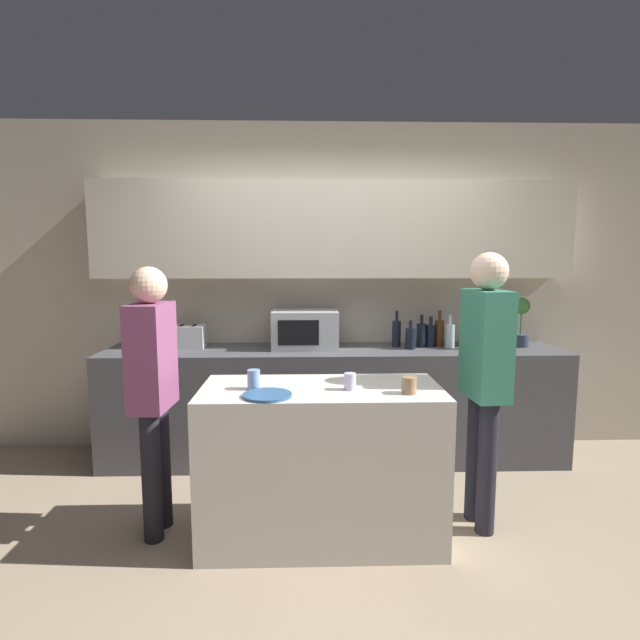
{
  "coord_description": "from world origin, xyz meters",
  "views": [
    {
      "loc": [
        -0.22,
        -2.48,
        1.62
      ],
      "look_at": [
        -0.14,
        0.51,
        1.24
      ],
      "focal_mm": 28.0,
      "sensor_mm": 36.0,
      "label": 1
    }
  ],
  "objects_px": {
    "toaster": "(188,337)",
    "bottle_1": "(410,338)",
    "bottle_0": "(396,333)",
    "cup_2": "(254,379)",
    "bottle_3": "(431,335)",
    "potted_plant": "(521,322)",
    "plate_on_island": "(267,395)",
    "bottle_2": "(421,335)",
    "bottle_6": "(466,337)",
    "cup_1": "(409,385)",
    "person_center": "(485,367)",
    "bottle_4": "(439,333)",
    "microwave": "(305,329)",
    "person_left": "(153,380)",
    "bottle_5": "(450,335)"
  },
  "relations": [
    {
      "from": "bottle_0",
      "to": "microwave",
      "type": "bearing_deg",
      "value": -179.15
    },
    {
      "from": "bottle_4",
      "to": "person_center",
      "type": "bearing_deg",
      "value": -91.88
    },
    {
      "from": "bottle_0",
      "to": "cup_2",
      "type": "height_order",
      "value": "bottle_0"
    },
    {
      "from": "bottle_2",
      "to": "bottle_3",
      "type": "bearing_deg",
      "value": 7.36
    },
    {
      "from": "bottle_2",
      "to": "bottle_1",
      "type": "bearing_deg",
      "value": -143.69
    },
    {
      "from": "potted_plant",
      "to": "bottle_1",
      "type": "bearing_deg",
      "value": -174.64
    },
    {
      "from": "bottle_0",
      "to": "plate_on_island",
      "type": "relative_size",
      "value": 1.13
    },
    {
      "from": "microwave",
      "to": "person_center",
      "type": "height_order",
      "value": "person_center"
    },
    {
      "from": "bottle_6",
      "to": "bottle_3",
      "type": "bearing_deg",
      "value": 156.79
    },
    {
      "from": "potted_plant",
      "to": "cup_2",
      "type": "relative_size",
      "value": 3.61
    },
    {
      "from": "cup_2",
      "to": "person_center",
      "type": "height_order",
      "value": "person_center"
    },
    {
      "from": "toaster",
      "to": "bottle_0",
      "type": "height_order",
      "value": "bottle_0"
    },
    {
      "from": "toaster",
      "to": "bottle_6",
      "type": "distance_m",
      "value": 2.2
    },
    {
      "from": "bottle_2",
      "to": "cup_1",
      "type": "distance_m",
      "value": 1.39
    },
    {
      "from": "potted_plant",
      "to": "plate_on_island",
      "type": "distance_m",
      "value": 2.4
    },
    {
      "from": "plate_on_island",
      "to": "cup_2",
      "type": "bearing_deg",
      "value": 119.78
    },
    {
      "from": "person_left",
      "to": "bottle_6",
      "type": "bearing_deg",
      "value": 119.28
    },
    {
      "from": "toaster",
      "to": "bottle_0",
      "type": "bearing_deg",
      "value": 0.32
    },
    {
      "from": "person_center",
      "to": "bottle_3",
      "type": "bearing_deg",
      "value": -2.8
    },
    {
      "from": "bottle_2",
      "to": "bottle_6",
      "type": "distance_m",
      "value": 0.35
    },
    {
      "from": "bottle_2",
      "to": "person_center",
      "type": "xyz_separation_m",
      "value": [
        0.12,
        -1.11,
        -0.02
      ]
    },
    {
      "from": "microwave",
      "to": "toaster",
      "type": "distance_m",
      "value": 0.93
    },
    {
      "from": "bottle_0",
      "to": "person_center",
      "type": "bearing_deg",
      "value": -74.56
    },
    {
      "from": "bottle_2",
      "to": "bottle_5",
      "type": "xyz_separation_m",
      "value": [
        0.23,
        -0.02,
        -0.0
      ]
    },
    {
      "from": "microwave",
      "to": "plate_on_island",
      "type": "distance_m",
      "value": 1.4
    },
    {
      "from": "bottle_6",
      "to": "cup_1",
      "type": "xyz_separation_m",
      "value": [
        -0.71,
        -1.24,
        -0.06
      ]
    },
    {
      "from": "bottle_6",
      "to": "cup_1",
      "type": "bearing_deg",
      "value": -119.72
    },
    {
      "from": "potted_plant",
      "to": "person_center",
      "type": "distance_m",
      "value": 1.33
    },
    {
      "from": "bottle_6",
      "to": "potted_plant",
      "type": "bearing_deg",
      "value": 12.76
    },
    {
      "from": "plate_on_island",
      "to": "cup_2",
      "type": "xyz_separation_m",
      "value": [
        -0.09,
        0.15,
        0.05
      ]
    },
    {
      "from": "toaster",
      "to": "bottle_3",
      "type": "xyz_separation_m",
      "value": [
        1.94,
        0.0,
        0.0
      ]
    },
    {
      "from": "toaster",
      "to": "bottle_1",
      "type": "distance_m",
      "value": 1.76
    },
    {
      "from": "bottle_1",
      "to": "bottle_3",
      "type": "distance_m",
      "value": 0.2
    },
    {
      "from": "bottle_1",
      "to": "bottle_6",
      "type": "distance_m",
      "value": 0.44
    },
    {
      "from": "bottle_0",
      "to": "bottle_5",
      "type": "relative_size",
      "value": 1.12
    },
    {
      "from": "potted_plant",
      "to": "bottle_6",
      "type": "height_order",
      "value": "potted_plant"
    },
    {
      "from": "microwave",
      "to": "bottle_1",
      "type": "bearing_deg",
      "value": -5.78
    },
    {
      "from": "bottle_4",
      "to": "cup_1",
      "type": "xyz_separation_m",
      "value": [
        -0.53,
        -1.37,
        -0.07
      ]
    },
    {
      "from": "microwave",
      "to": "potted_plant",
      "type": "height_order",
      "value": "potted_plant"
    },
    {
      "from": "bottle_3",
      "to": "bottle_4",
      "type": "distance_m",
      "value": 0.08
    },
    {
      "from": "toaster",
      "to": "plate_on_island",
      "type": "height_order",
      "value": "toaster"
    },
    {
      "from": "cup_2",
      "to": "toaster",
      "type": "bearing_deg",
      "value": 117.62
    },
    {
      "from": "bottle_2",
      "to": "bottle_6",
      "type": "bearing_deg",
      "value": -16.62
    },
    {
      "from": "microwave",
      "to": "potted_plant",
      "type": "relative_size",
      "value": 1.32
    },
    {
      "from": "bottle_0",
      "to": "cup_2",
      "type": "bearing_deg",
      "value": -129.38
    },
    {
      "from": "bottle_3",
      "to": "bottle_0",
      "type": "bearing_deg",
      "value": 178.12
    },
    {
      "from": "bottle_6",
      "to": "cup_2",
      "type": "xyz_separation_m",
      "value": [
        -1.55,
        -1.13,
        -0.05
      ]
    },
    {
      "from": "toaster",
      "to": "bottle_5",
      "type": "distance_m",
      "value": 2.09
    },
    {
      "from": "bottle_6",
      "to": "cup_1",
      "type": "distance_m",
      "value": 1.43
    },
    {
      "from": "microwave",
      "to": "potted_plant",
      "type": "bearing_deg",
      "value": 0.05
    }
  ]
}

